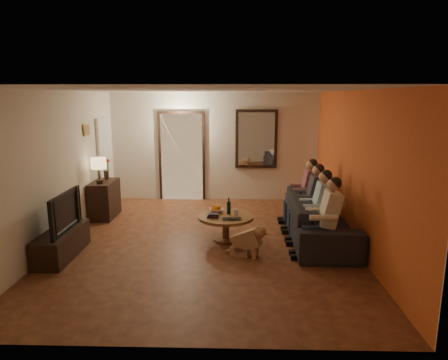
{
  "coord_description": "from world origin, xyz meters",
  "views": [
    {
      "loc": [
        0.49,
        -6.59,
        2.49
      ],
      "look_at": [
        0.3,
        0.3,
        1.05
      ],
      "focal_mm": 32.0,
      "sensor_mm": 36.0,
      "label": 1
    }
  ],
  "objects_px": {
    "bowl": "(216,210)",
    "sofa": "(319,218)",
    "person_b": "(318,211)",
    "coffee_table": "(226,228)",
    "person_d": "(305,194)",
    "table_lamp": "(99,171)",
    "laptop": "(231,220)",
    "person_a": "(325,221)",
    "wine_bottle": "(229,206)",
    "person_c": "(311,201)",
    "dog": "(246,239)",
    "dresser": "(104,199)",
    "tv": "(59,212)",
    "tv_stand": "(62,243)"
  },
  "relations": [
    {
      "from": "person_b",
      "to": "coffee_table",
      "type": "distance_m",
      "value": 1.61
    },
    {
      "from": "dresser",
      "to": "laptop",
      "type": "distance_m",
      "value": 3.14
    },
    {
      "from": "laptop",
      "to": "person_d",
      "type": "bearing_deg",
      "value": 41.18
    },
    {
      "from": "table_lamp",
      "to": "laptop",
      "type": "relative_size",
      "value": 1.64
    },
    {
      "from": "sofa",
      "to": "person_a",
      "type": "bearing_deg",
      "value": 175.84
    },
    {
      "from": "person_c",
      "to": "person_d",
      "type": "bearing_deg",
      "value": 90.0
    },
    {
      "from": "person_b",
      "to": "laptop",
      "type": "bearing_deg",
      "value": -175.32
    },
    {
      "from": "dresser",
      "to": "tv",
      "type": "relative_size",
      "value": 0.8
    },
    {
      "from": "person_d",
      "to": "bowl",
      "type": "xyz_separation_m",
      "value": [
        -1.74,
        -0.82,
        -0.12
      ]
    },
    {
      "from": "table_lamp",
      "to": "wine_bottle",
      "type": "distance_m",
      "value": 2.86
    },
    {
      "from": "table_lamp",
      "to": "person_b",
      "type": "bearing_deg",
      "value": -17.09
    },
    {
      "from": "person_d",
      "to": "dog",
      "type": "bearing_deg",
      "value": -124.73
    },
    {
      "from": "person_d",
      "to": "wine_bottle",
      "type": "xyz_separation_m",
      "value": [
        -1.51,
        -0.94,
        0.01
      ]
    },
    {
      "from": "table_lamp",
      "to": "person_b",
      "type": "xyz_separation_m",
      "value": [
        4.15,
        -1.28,
        -0.43
      ]
    },
    {
      "from": "bowl",
      "to": "dresser",
      "type": "bearing_deg",
      "value": 155.13
    },
    {
      "from": "person_a",
      "to": "wine_bottle",
      "type": "distance_m",
      "value": 1.74
    },
    {
      "from": "person_a",
      "to": "coffee_table",
      "type": "bearing_deg",
      "value": 154.04
    },
    {
      "from": "tv",
      "to": "dog",
      "type": "xyz_separation_m",
      "value": [
        2.93,
        0.09,
        -0.45
      ]
    },
    {
      "from": "person_d",
      "to": "person_a",
      "type": "bearing_deg",
      "value": -90.0
    },
    {
      "from": "tv",
      "to": "sofa",
      "type": "relative_size",
      "value": 0.42
    },
    {
      "from": "dog",
      "to": "wine_bottle",
      "type": "relative_size",
      "value": 1.81
    },
    {
      "from": "sofa",
      "to": "wine_bottle",
      "type": "distance_m",
      "value": 1.63
    },
    {
      "from": "tv_stand",
      "to": "wine_bottle",
      "type": "bearing_deg",
      "value": 18.97
    },
    {
      "from": "person_a",
      "to": "coffee_table",
      "type": "relative_size",
      "value": 1.23
    },
    {
      "from": "tv",
      "to": "bowl",
      "type": "relative_size",
      "value": 4.13
    },
    {
      "from": "tv",
      "to": "coffee_table",
      "type": "distance_m",
      "value": 2.76
    },
    {
      "from": "sofa",
      "to": "person_d",
      "type": "height_order",
      "value": "person_d"
    },
    {
      "from": "table_lamp",
      "to": "dog",
      "type": "bearing_deg",
      "value": -32.06
    },
    {
      "from": "person_a",
      "to": "wine_bottle",
      "type": "xyz_separation_m",
      "value": [
        -1.51,
        0.86,
        0.01
      ]
    },
    {
      "from": "tv",
      "to": "laptop",
      "type": "height_order",
      "value": "tv"
    },
    {
      "from": "person_c",
      "to": "dog",
      "type": "bearing_deg",
      "value": -136.45
    },
    {
      "from": "tv_stand",
      "to": "wine_bottle",
      "type": "distance_m",
      "value": 2.82
    },
    {
      "from": "dresser",
      "to": "tv",
      "type": "height_order",
      "value": "tv"
    },
    {
      "from": "person_d",
      "to": "table_lamp",
      "type": "bearing_deg",
      "value": 178.95
    },
    {
      "from": "person_a",
      "to": "bowl",
      "type": "relative_size",
      "value": 4.63
    },
    {
      "from": "wine_bottle",
      "to": "laptop",
      "type": "height_order",
      "value": "wine_bottle"
    },
    {
      "from": "bowl",
      "to": "laptop",
      "type": "relative_size",
      "value": 0.79
    },
    {
      "from": "bowl",
      "to": "wine_bottle",
      "type": "distance_m",
      "value": 0.29
    },
    {
      "from": "dresser",
      "to": "dog",
      "type": "height_order",
      "value": "dresser"
    },
    {
      "from": "tv_stand",
      "to": "dog",
      "type": "height_order",
      "value": "dog"
    },
    {
      "from": "bowl",
      "to": "sofa",
      "type": "bearing_deg",
      "value": -2.5
    },
    {
      "from": "bowl",
      "to": "table_lamp",
      "type": "bearing_deg",
      "value": 159.59
    },
    {
      "from": "wine_bottle",
      "to": "person_a",
      "type": "bearing_deg",
      "value": -29.65
    },
    {
      "from": "sofa",
      "to": "wine_bottle",
      "type": "height_order",
      "value": "wine_bottle"
    },
    {
      "from": "wine_bottle",
      "to": "dog",
      "type": "bearing_deg",
      "value": -70.35
    },
    {
      "from": "sofa",
      "to": "wine_bottle",
      "type": "xyz_separation_m",
      "value": [
        -1.61,
        -0.04,
        0.23
      ]
    },
    {
      "from": "dresser",
      "to": "wine_bottle",
      "type": "relative_size",
      "value": 2.77
    },
    {
      "from": "tv_stand",
      "to": "wine_bottle",
      "type": "xyz_separation_m",
      "value": [
        2.64,
        0.91,
        0.39
      ]
    },
    {
      "from": "tv_stand",
      "to": "laptop",
      "type": "bearing_deg",
      "value": 11.09
    },
    {
      "from": "table_lamp",
      "to": "dog",
      "type": "height_order",
      "value": "table_lamp"
    }
  ]
}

